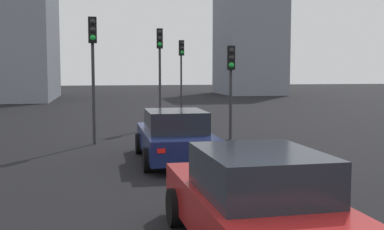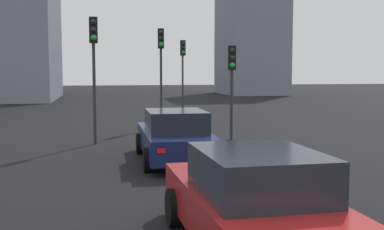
{
  "view_description": "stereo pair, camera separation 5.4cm",
  "coord_description": "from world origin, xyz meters",
  "px_view_note": "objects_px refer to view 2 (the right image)",
  "views": [
    {
      "loc": [
        -4.95,
        2.06,
        2.62
      ],
      "look_at": [
        6.15,
        -0.04,
        1.58
      ],
      "focal_mm": 45.81,
      "sensor_mm": 36.0,
      "label": 1
    },
    {
      "loc": [
        -4.96,
        2.0,
        2.62
      ],
      "look_at": [
        6.15,
        -0.04,
        1.58
      ],
      "focal_mm": 45.81,
      "sensor_mm": 36.0,
      "label": 2
    }
  ],
  "objects_px": {
    "car_navy_lead": "(175,136)",
    "traffic_light_far_right": "(183,61)",
    "traffic_light_far_left": "(94,54)",
    "traffic_light_near_left": "(232,72)",
    "car_red_second": "(254,203)",
    "traffic_light_near_right": "(161,57)"
  },
  "relations": [
    {
      "from": "car_navy_lead",
      "to": "traffic_light_far_right",
      "type": "relative_size",
      "value": 1.06
    },
    {
      "from": "traffic_light_far_left",
      "to": "traffic_light_near_left",
      "type": "bearing_deg",
      "value": 87.58
    },
    {
      "from": "car_red_second",
      "to": "traffic_light_far_right",
      "type": "bearing_deg",
      "value": -8.6
    },
    {
      "from": "traffic_light_near_right",
      "to": "traffic_light_far_left",
      "type": "distance_m",
      "value": 5.65
    },
    {
      "from": "car_red_second",
      "to": "traffic_light_far_right",
      "type": "relative_size",
      "value": 1.06
    },
    {
      "from": "traffic_light_near_left",
      "to": "traffic_light_far_left",
      "type": "relative_size",
      "value": 0.79
    },
    {
      "from": "traffic_light_near_left",
      "to": "traffic_light_far_right",
      "type": "xyz_separation_m",
      "value": [
        11.05,
        0.03,
        0.59
      ]
    },
    {
      "from": "car_red_second",
      "to": "traffic_light_far_left",
      "type": "height_order",
      "value": "traffic_light_far_left"
    },
    {
      "from": "car_navy_lead",
      "to": "traffic_light_far_right",
      "type": "height_order",
      "value": "traffic_light_far_right"
    },
    {
      "from": "traffic_light_far_left",
      "to": "traffic_light_near_right",
      "type": "bearing_deg",
      "value": 143.63
    },
    {
      "from": "car_red_second",
      "to": "traffic_light_far_left",
      "type": "bearing_deg",
      "value": 10.36
    },
    {
      "from": "car_navy_lead",
      "to": "traffic_light_near_right",
      "type": "height_order",
      "value": "traffic_light_near_right"
    },
    {
      "from": "car_navy_lead",
      "to": "car_red_second",
      "type": "relative_size",
      "value": 1.0
    },
    {
      "from": "traffic_light_near_right",
      "to": "traffic_light_far_left",
      "type": "height_order",
      "value": "traffic_light_near_right"
    },
    {
      "from": "car_red_second",
      "to": "traffic_light_near_left",
      "type": "relative_size",
      "value": 1.32
    },
    {
      "from": "traffic_light_far_right",
      "to": "car_red_second",
      "type": "bearing_deg",
      "value": -15.27
    },
    {
      "from": "car_red_second",
      "to": "traffic_light_near_left",
      "type": "distance_m",
      "value": 11.65
    },
    {
      "from": "car_red_second",
      "to": "traffic_light_near_right",
      "type": "relative_size",
      "value": 1.03
    },
    {
      "from": "car_navy_lead",
      "to": "traffic_light_far_left",
      "type": "bearing_deg",
      "value": 32.26
    },
    {
      "from": "traffic_light_far_right",
      "to": "traffic_light_far_left",
      "type": "bearing_deg",
      "value": -32.41
    },
    {
      "from": "car_red_second",
      "to": "traffic_light_near_left",
      "type": "height_order",
      "value": "traffic_light_near_left"
    },
    {
      "from": "traffic_light_near_left",
      "to": "car_red_second",
      "type": "bearing_deg",
      "value": -6.12
    }
  ]
}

